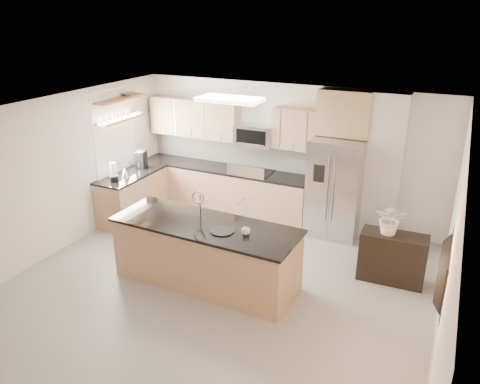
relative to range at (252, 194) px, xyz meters
The scene contains 26 objects.
floor 3.02m from the range, 78.39° to the right, with size 6.50×6.50×0.00m, color gray.
ceiling 3.66m from the range, 78.39° to the right, with size 6.00×6.50×0.02m, color white.
wall_back 1.07m from the range, 28.76° to the left, with size 6.00×0.02×2.60m, color silver.
wall_left 3.87m from the range, 129.41° to the right, with size 0.02×6.50×2.60m, color silver.
wall_right 4.71m from the range, 39.05° to the right, with size 0.02×6.50×2.60m, color silver.
back_counter 0.63m from the range, behind, with size 3.55×0.66×1.44m.
left_counter 2.33m from the range, 152.71° to the right, with size 0.66×1.50×0.92m.
range is the anchor object (origin of this frame).
upper_cabinets 1.53m from the range, 166.83° to the left, with size 3.50×0.33×0.75m.
microwave 1.16m from the range, 90.00° to the left, with size 0.76×0.40×0.40m.
refrigerator 1.71m from the range, ahead, with size 0.92×0.78×1.78m.
partition_column 2.56m from the range, ahead, with size 0.60×0.30×2.60m, color beige.
window 2.86m from the range, 155.75° to the right, with size 0.04×1.15×1.65m.
shelf_lower 2.86m from the range, 156.67° to the right, with size 0.30×1.20×0.04m, color #95653B.
shelf_upper 3.07m from the range, 156.67° to the right, with size 0.30×1.20×0.04m, color #95653B.
ceiling_fixture 2.48m from the range, 81.39° to the right, with size 1.00×0.50×0.06m, color white.
island 2.51m from the range, 81.53° to the right, with size 2.81×1.08×1.38m.
credenza 3.14m from the range, 23.42° to the right, with size 0.97×0.41×0.77m, color black.
cup 2.79m from the range, 67.63° to the right, with size 0.12×0.12×0.09m, color white.
platter 2.73m from the range, 74.73° to the right, with size 0.34×0.34×0.02m, color black.
blender 2.65m from the range, 143.55° to the right, with size 0.15×0.15×0.35m.
kettle 2.46m from the range, 147.76° to the right, with size 0.18×0.18×0.23m.
coffee_maker 2.29m from the range, 161.79° to the right, with size 0.22×0.25×0.34m.
bowl 3.03m from the range, 162.55° to the right, with size 0.33×0.33×0.08m, color #B0B0B3.
flower_vase 3.13m from the range, 24.27° to the right, with size 0.66×0.57×0.73m, color white.
television 4.78m from the range, 41.64° to the right, with size 1.08×0.14×0.62m, color black.
Camera 1 is at (2.87, -4.87, 3.89)m, focal length 35.00 mm.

